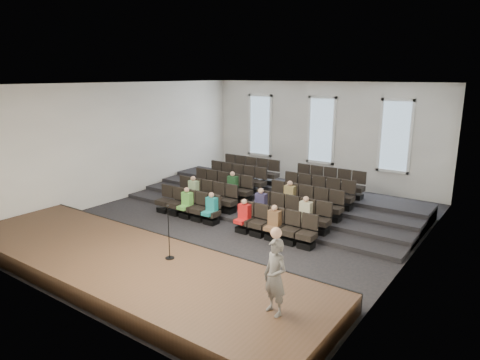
# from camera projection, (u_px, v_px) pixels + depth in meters

# --- Properties ---
(ground) EXTENTS (14.00, 14.00, 0.00)m
(ground) POSITION_uv_depth(u_px,v_px,m) (237.00, 223.00, 15.71)
(ground) COLOR black
(ground) RESTS_ON ground
(ceiling) EXTENTS (12.00, 14.00, 0.02)m
(ceiling) POSITION_uv_depth(u_px,v_px,m) (237.00, 84.00, 14.51)
(ceiling) COLOR white
(ceiling) RESTS_ON ground
(wall_back) EXTENTS (12.00, 0.04, 5.00)m
(wall_back) POSITION_uv_depth(u_px,v_px,m) (322.00, 134.00, 20.67)
(wall_back) COLOR white
(wall_back) RESTS_ON ground
(wall_front) EXTENTS (12.00, 0.04, 5.00)m
(wall_front) POSITION_uv_depth(u_px,v_px,m) (53.00, 204.00, 9.56)
(wall_front) COLOR white
(wall_front) RESTS_ON ground
(wall_left) EXTENTS (0.04, 14.00, 5.00)m
(wall_left) POSITION_uv_depth(u_px,v_px,m) (124.00, 141.00, 18.50)
(wall_left) COLOR white
(wall_left) RESTS_ON ground
(wall_right) EXTENTS (0.04, 14.00, 5.00)m
(wall_right) POSITION_uv_depth(u_px,v_px,m) (414.00, 180.00, 11.73)
(wall_right) COLOR white
(wall_right) RESTS_ON ground
(stage) EXTENTS (11.80, 3.60, 0.50)m
(stage) POSITION_uv_depth(u_px,v_px,m) (127.00, 266.00, 11.62)
(stage) COLOR #412A1B
(stage) RESTS_ON ground
(stage_lip) EXTENTS (11.80, 0.06, 0.52)m
(stage_lip) POSITION_uv_depth(u_px,v_px,m) (173.00, 245.00, 13.02)
(stage_lip) COLOR black
(stage_lip) RESTS_ON ground
(risers) EXTENTS (11.80, 4.80, 0.60)m
(risers) POSITION_uv_depth(u_px,v_px,m) (280.00, 198.00, 18.18)
(risers) COLOR black
(risers) RESTS_ON ground
(seating_rows) EXTENTS (6.80, 4.70, 1.67)m
(seating_rows) POSITION_uv_depth(u_px,v_px,m) (260.00, 196.00, 16.77)
(seating_rows) COLOR black
(seating_rows) RESTS_ON ground
(windows) EXTENTS (8.44, 0.10, 3.24)m
(windows) POSITION_uv_depth(u_px,v_px,m) (321.00, 130.00, 20.56)
(windows) COLOR white
(windows) RESTS_ON wall_back
(audience) EXTENTS (5.45, 2.64, 1.10)m
(audience) POSITION_uv_depth(u_px,v_px,m) (242.00, 201.00, 15.65)
(audience) COLOR #65BF4C
(audience) RESTS_ON seating_rows
(speaker) EXTENTS (0.68, 0.55, 1.63)m
(speaker) POSITION_uv_depth(u_px,v_px,m) (275.00, 277.00, 8.68)
(speaker) COLOR #5F5D5A
(speaker) RESTS_ON stage
(mic_stand) EXTENTS (0.25, 0.25, 1.49)m
(mic_stand) POSITION_uv_depth(u_px,v_px,m) (169.00, 243.00, 11.41)
(mic_stand) COLOR black
(mic_stand) RESTS_ON stage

